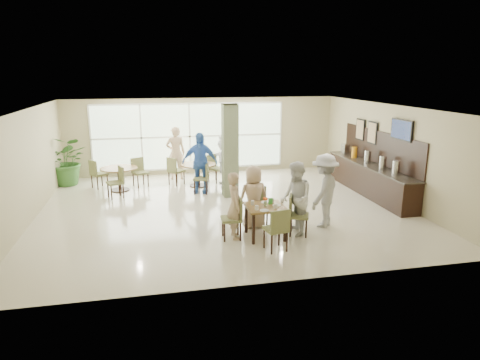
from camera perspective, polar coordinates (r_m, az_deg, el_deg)
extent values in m
plane|color=beige|center=(12.04, -2.12, -3.76)|extent=(10.00, 10.00, 0.00)
plane|color=white|center=(11.50, -2.25, 9.64)|extent=(10.00, 10.00, 0.00)
plane|color=tan|center=(16.08, -4.94, 5.88)|extent=(10.00, 0.00, 10.00)
plane|color=tan|center=(7.43, 3.77, -3.94)|extent=(10.00, 0.00, 10.00)
plane|color=tan|center=(11.93, -26.58, 1.51)|extent=(0.00, 9.00, 9.00)
plane|color=tan|center=(13.46, 19.34, 3.50)|extent=(0.00, 9.00, 9.00)
plane|color=silver|center=(16.00, -6.71, 5.79)|extent=(7.00, 0.00, 7.00)
cube|color=#5D6C4B|center=(12.92, -1.34, 3.89)|extent=(0.45, 0.45, 2.80)
cube|color=brown|center=(9.77, 3.39, -3.62)|extent=(0.86, 0.86, 0.05)
cube|color=black|center=(9.48, 1.80, -6.58)|extent=(0.06, 0.06, 0.70)
cube|color=black|center=(9.67, 6.02, -6.23)|extent=(0.06, 0.06, 0.70)
cube|color=black|center=(10.14, 0.82, -5.15)|extent=(0.06, 0.06, 0.70)
cube|color=black|center=(10.32, 4.78, -4.86)|extent=(0.06, 0.06, 0.70)
cylinder|color=brown|center=(14.19, -15.87, 1.52)|extent=(1.18, 1.18, 0.04)
cylinder|color=black|center=(14.27, -15.77, 0.05)|extent=(0.10, 0.10, 0.71)
cylinder|color=black|center=(14.35, -15.68, -1.27)|extent=(0.60, 0.60, 0.03)
cylinder|color=brown|center=(14.27, -5.60, 2.07)|extent=(1.16, 1.16, 0.04)
cylinder|color=black|center=(14.35, -5.56, 0.60)|extent=(0.10, 0.10, 0.71)
cylinder|color=black|center=(14.43, -5.53, -0.71)|extent=(0.60, 0.60, 0.03)
cylinder|color=white|center=(9.47, 2.25, -3.72)|extent=(0.08, 0.08, 0.10)
cylinder|color=white|center=(9.60, 4.78, -3.51)|extent=(0.08, 0.08, 0.10)
cylinder|color=white|center=(9.81, 1.69, -3.06)|extent=(0.08, 0.08, 0.10)
cylinder|color=white|center=(10.03, 4.34, -2.71)|extent=(0.08, 0.08, 0.10)
cylinder|color=white|center=(9.43, 3.26, -4.08)|extent=(0.20, 0.20, 0.01)
cylinder|color=white|center=(10.01, 3.37, -2.98)|extent=(0.20, 0.20, 0.01)
cylinder|color=white|center=(9.81, 4.93, -3.38)|extent=(0.20, 0.20, 0.01)
cylinder|color=#99B27F|center=(9.75, 3.40, -3.14)|extent=(0.07, 0.07, 0.12)
sphere|color=#FF5715|center=(9.72, 3.58, -2.51)|extent=(0.07, 0.07, 0.07)
sphere|color=#FF5715|center=(9.73, 3.28, -2.48)|extent=(0.07, 0.07, 0.07)
sphere|color=#FF5715|center=(9.69, 3.36, -2.57)|extent=(0.07, 0.07, 0.07)
cube|color=green|center=(9.87, 4.08, -2.83)|extent=(0.10, 0.03, 0.15)
cube|color=black|center=(13.91, 16.84, 0.02)|extent=(0.60, 4.60, 0.90)
cube|color=black|center=(13.81, 16.98, 1.91)|extent=(0.64, 4.70, 0.04)
cube|color=black|center=(13.85, 18.19, 4.09)|extent=(0.04, 4.60, 1.00)
cylinder|color=silver|center=(12.59, 20.08, 1.54)|extent=(0.20, 0.20, 0.40)
cylinder|color=silver|center=(13.17, 18.50, 2.20)|extent=(0.20, 0.20, 0.40)
cylinder|color=silver|center=(13.94, 16.65, 2.97)|extent=(0.20, 0.20, 0.40)
cylinder|color=orange|center=(14.72, 15.00, 3.57)|extent=(0.18, 0.18, 0.36)
cube|color=silver|center=(15.34, 13.83, 4.06)|extent=(0.18, 0.30, 0.36)
cube|color=black|center=(12.81, 20.76, 6.29)|extent=(0.06, 1.00, 0.58)
cube|color=#7F99CC|center=(12.80, 20.66, 6.29)|extent=(0.01, 0.92, 0.50)
cube|color=black|center=(14.21, 17.25, 6.04)|extent=(0.04, 0.55, 0.70)
cube|color=#946135|center=(14.20, 17.16, 6.04)|extent=(0.01, 0.47, 0.62)
cube|color=black|center=(14.91, 15.76, 6.50)|extent=(0.04, 0.55, 0.70)
cube|color=#946135|center=(14.90, 15.68, 6.50)|extent=(0.01, 0.47, 0.62)
imported|color=#336528|center=(15.44, -22.03, 2.41)|extent=(1.80, 1.80, 1.66)
imported|color=tan|center=(9.72, -0.69, -3.41)|extent=(0.39, 0.58, 1.54)
imported|color=tan|center=(10.36, 1.81, -2.28)|extent=(0.81, 0.52, 1.55)
imported|color=white|center=(9.97, 7.44, -2.50)|extent=(0.67, 0.86, 1.73)
imported|color=#B6B5B8|center=(10.61, 11.19, -1.41)|extent=(1.29, 1.31, 1.81)
imported|color=#457BD1|center=(13.44, -5.38, 2.31)|extent=(1.26, 0.94, 1.91)
imported|color=white|center=(14.25, -2.03, 2.66)|extent=(0.79, 1.64, 1.73)
imported|color=tan|center=(15.27, -8.56, 3.58)|extent=(0.70, 0.47, 1.88)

